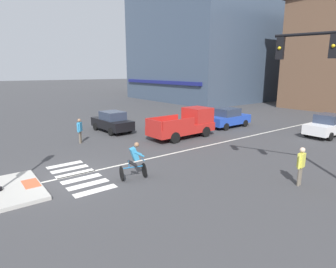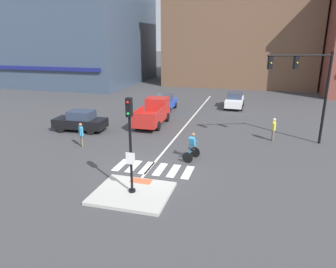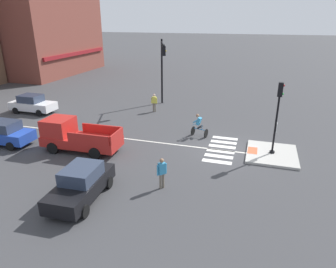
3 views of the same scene
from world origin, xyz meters
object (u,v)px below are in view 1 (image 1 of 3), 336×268
pedestrian_waiting_far_side (301,163)px  pickup_truck_red_westbound_far (186,124)px  pedestrian_at_curb_left (80,129)px  car_blue_westbound_distant (228,118)px  cyclist (134,160)px  car_white_eastbound_distant (327,125)px  car_black_cross_left (112,122)px

pedestrian_waiting_far_side → pickup_truck_red_westbound_far: bearing=168.0°
pickup_truck_red_westbound_far → pedestrian_at_curb_left: (-2.89, -6.91, 0.00)m
car_blue_westbound_distant → pedestrian_waiting_far_side: 12.58m
cyclist → car_white_eastbound_distant: bearing=85.0°
cyclist → pedestrian_waiting_far_side: bearing=46.8°
car_blue_westbound_distant → pedestrian_waiting_far_side: size_ratio=2.47×
car_blue_westbound_distant → pedestrian_at_curb_left: pedestrian_at_curb_left is taller
car_black_cross_left → pedestrian_at_curb_left: (2.04, -3.36, 0.17)m
pedestrian_at_curb_left → pedestrian_waiting_far_side: bearing=21.2°
car_black_cross_left → cyclist: 10.40m
car_blue_westbound_distant → cyclist: (5.37, -12.49, 0.06)m
pickup_truck_red_westbound_far → cyclist: 8.68m
car_black_cross_left → pedestrian_waiting_far_side: 14.68m
car_white_eastbound_distant → pedestrian_waiting_far_side: pedestrian_waiting_far_side is taller
pickup_truck_red_westbound_far → pedestrian_at_curb_left: 7.49m
car_black_cross_left → pickup_truck_red_westbound_far: 6.09m
car_black_cross_left → pedestrian_at_curb_left: bearing=-58.7°
pickup_truck_red_westbound_far → pedestrian_at_curb_left: pickup_truck_red_westbound_far is taller
car_black_cross_left → pedestrian_at_curb_left: pedestrian_at_curb_left is taller
pedestrian_at_curb_left → cyclist: bearing=-2.4°
car_blue_westbound_distant → car_black_cross_left: bearing=-116.3°
pickup_truck_red_westbound_far → car_white_eastbound_distant: bearing=54.0°
car_blue_westbound_distant → pedestrian_waiting_far_side: (10.24, -7.31, 0.17)m
car_blue_westbound_distant → pedestrian_waiting_far_side: bearing=-35.5°
car_black_cross_left → car_white_eastbound_distant: 16.39m
car_black_cross_left → car_white_eastbound_distant: size_ratio=1.02×
car_blue_westbound_distant → pedestrian_at_curb_left: 12.40m
car_white_eastbound_distant → cyclist: cyclist is taller
car_white_eastbound_distant → car_black_cross_left: bearing=-132.7°
car_white_eastbound_distant → cyclist: size_ratio=2.44×
car_blue_westbound_distant → car_black_cross_left: same height
car_white_eastbound_distant → pedestrian_at_curb_left: 17.88m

